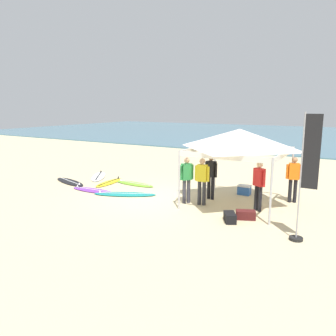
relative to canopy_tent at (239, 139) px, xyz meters
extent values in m
plane|color=beige|center=(-2.98, -0.95, -2.39)|extent=(80.00, 80.00, 0.00)
cube|color=teal|center=(-2.98, 31.00, -2.34)|extent=(80.00, 36.00, 0.10)
cylinder|color=#B7B7BC|center=(-1.56, -1.56, -1.36)|extent=(0.07, 0.07, 2.05)
cylinder|color=#B7B7BC|center=(1.56, -1.56, -1.36)|extent=(0.07, 0.07, 2.05)
cylinder|color=#B7B7BC|center=(-1.56, 1.56, -1.36)|extent=(0.07, 0.07, 2.05)
cylinder|color=#B7B7BC|center=(1.56, 1.56, -1.36)|extent=(0.07, 0.07, 2.05)
cube|color=white|center=(0.00, -1.56, -0.43)|extent=(3.12, 0.03, 0.18)
cube|color=white|center=(0.00, 1.56, -0.43)|extent=(3.12, 0.03, 0.18)
cube|color=white|center=(-1.56, 0.00, -0.43)|extent=(0.03, 3.12, 0.18)
cube|color=white|center=(1.56, 0.00, -0.43)|extent=(0.03, 3.12, 0.18)
pyramid|color=white|center=(0.00, 0.00, 0.01)|extent=(3.24, 3.24, 0.70)
ellipsoid|color=#7AD12D|center=(-5.06, 0.57, -2.35)|extent=(2.11, 0.70, 0.07)
cube|color=white|center=(-5.06, 0.57, -2.32)|extent=(1.77, 0.16, 0.01)
cone|color=white|center=(-5.91, 0.63, -2.26)|extent=(0.09, 0.09, 0.12)
ellipsoid|color=#19847F|center=(-4.32, -1.08, -2.35)|extent=(2.56, 1.71, 0.07)
cube|color=white|center=(-4.32, -1.08, -2.32)|extent=(1.94, 0.98, 0.01)
cone|color=white|center=(-5.25, -1.54, -2.26)|extent=(0.09, 0.09, 0.12)
ellipsoid|color=black|center=(-7.92, -0.66, -2.35)|extent=(2.42, 1.30, 0.07)
cube|color=white|center=(-7.92, -0.66, -2.32)|extent=(1.91, 0.63, 0.01)
cone|color=white|center=(-7.01, -0.95, -2.26)|extent=(0.09, 0.09, 0.12)
ellipsoid|color=white|center=(-7.59, 0.93, -2.35)|extent=(1.83, 2.26, 0.07)
cube|color=black|center=(-7.59, 0.93, -2.32)|extent=(1.16, 1.64, 0.01)
cone|color=black|center=(-8.13, 1.71, -2.26)|extent=(0.09, 0.09, 0.12)
ellipsoid|color=purple|center=(-5.85, -1.29, -2.35)|extent=(2.18, 0.66, 0.07)
cube|color=white|center=(-5.85, -1.29, -2.32)|extent=(1.84, 0.11, 0.01)
cone|color=white|center=(-6.73, -1.32, -2.26)|extent=(0.09, 0.09, 0.12)
ellipsoid|color=yellow|center=(-6.24, 0.17, -2.35)|extent=(0.76, 2.01, 0.07)
cube|color=black|center=(-6.24, 0.17, -2.32)|extent=(0.25, 1.66, 0.01)
cone|color=black|center=(-6.33, 0.97, -2.26)|extent=(0.09, 0.09, 0.12)
cylinder|color=black|center=(0.94, -0.41, -1.95)|extent=(0.13, 0.13, 0.88)
cylinder|color=black|center=(0.78, -0.32, -1.95)|extent=(0.13, 0.13, 0.88)
cube|color=red|center=(0.86, -0.36, -1.21)|extent=(0.42, 0.37, 0.60)
sphere|color=beige|center=(0.86, -0.36, -0.78)|extent=(0.21, 0.21, 0.21)
cylinder|color=red|center=(1.06, -0.48, -1.23)|extent=(0.09, 0.09, 0.54)
cylinder|color=red|center=(0.66, -0.25, -1.23)|extent=(0.09, 0.09, 0.54)
cylinder|color=black|center=(-1.21, 0.18, -1.95)|extent=(0.13, 0.13, 0.88)
cylinder|color=black|center=(-1.03, 0.14, -1.95)|extent=(0.13, 0.13, 0.88)
cube|color=black|center=(-1.12, 0.16, -1.21)|extent=(0.40, 0.30, 0.60)
sphere|color=#9E7051|center=(-1.12, 0.16, -0.78)|extent=(0.21, 0.21, 0.21)
cylinder|color=black|center=(-1.35, 0.21, -1.23)|extent=(0.09, 0.09, 0.54)
cylinder|color=black|center=(-0.90, 0.10, -1.23)|extent=(0.09, 0.09, 0.54)
cylinder|color=black|center=(1.75, 1.34, -1.95)|extent=(0.13, 0.13, 0.88)
cylinder|color=black|center=(1.58, 1.28, -1.95)|extent=(0.13, 0.13, 0.88)
cube|color=orange|center=(1.67, 1.31, -1.21)|extent=(0.41, 0.32, 0.60)
sphere|color=#9E7051|center=(1.67, 1.31, -0.78)|extent=(0.21, 0.21, 0.21)
cylinder|color=orange|center=(1.89, 1.38, -1.23)|extent=(0.09, 0.09, 0.54)
cylinder|color=orange|center=(1.45, 1.23, -1.23)|extent=(0.09, 0.09, 0.54)
cylinder|color=#2D2D33|center=(-1.17, -0.73, -1.95)|extent=(0.13, 0.13, 0.88)
cylinder|color=#2D2D33|center=(-0.99, -0.71, -1.95)|extent=(0.13, 0.13, 0.88)
cube|color=yellow|center=(-1.08, -0.72, -1.21)|extent=(0.38, 0.25, 0.60)
sphere|color=tan|center=(-1.08, -0.72, -0.78)|extent=(0.21, 0.21, 0.21)
cylinder|color=yellow|center=(-1.31, -0.74, -1.23)|extent=(0.09, 0.09, 0.54)
cylinder|color=yellow|center=(-0.85, -0.70, -1.23)|extent=(0.09, 0.09, 0.54)
cylinder|color=#383842|center=(-1.72, -0.87, -1.95)|extent=(0.13, 0.13, 0.88)
cylinder|color=#383842|center=(-1.61, -0.73, -1.95)|extent=(0.13, 0.13, 0.88)
cube|color=#2D8C47|center=(-1.67, -0.80, -1.21)|extent=(0.39, 0.42, 0.60)
sphere|color=tan|center=(-1.67, -0.80, -0.78)|extent=(0.21, 0.21, 0.21)
cylinder|color=#2D8C47|center=(-1.80, -0.99, -1.23)|extent=(0.09, 0.09, 0.54)
cylinder|color=#2D8C47|center=(-1.53, -0.61, -1.23)|extent=(0.09, 0.09, 0.54)
cylinder|color=#99999E|center=(2.47, -2.35, -0.69)|extent=(0.04, 0.04, 3.40)
cube|color=black|center=(2.69, -2.35, 0.01)|extent=(0.40, 0.02, 1.90)
cylinder|color=black|center=(2.47, -2.35, -2.35)|extent=(0.36, 0.36, 0.08)
cube|color=#4C1919|center=(0.78, -1.41, -2.25)|extent=(0.68, 0.53, 0.28)
cube|color=black|center=(0.44, -1.89, -2.25)|extent=(0.58, 0.68, 0.28)
cube|color=#2D60B7|center=(-0.21, 1.45, -2.22)|extent=(0.48, 0.34, 0.34)
cube|color=white|center=(-0.21, 1.45, -2.02)|extent=(0.50, 0.36, 0.05)
camera|label=1|loc=(3.84, -11.30, 1.15)|focal=35.47mm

